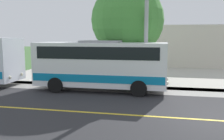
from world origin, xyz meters
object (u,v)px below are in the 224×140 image
(tree_curbside, at_px, (127,20))
(commercial_building, at_px, (224,45))
(street_light_pole, at_px, (146,14))
(shuttle_bus_front, at_px, (101,63))

(tree_curbside, distance_m, commercial_building, 16.98)
(street_light_pole, bearing_deg, commercial_building, 154.44)
(commercial_building, bearing_deg, shuttle_bus_front, -32.03)
(street_light_pole, height_order, tree_curbside, street_light_pole)
(shuttle_bus_front, xyz_separation_m, commercial_building, (-16.85, 10.54, 0.54))
(shuttle_bus_front, bearing_deg, tree_curbside, 157.59)
(shuttle_bus_front, relative_size, commercial_building, 0.44)
(shuttle_bus_front, height_order, tree_curbside, tree_curbside)
(shuttle_bus_front, xyz_separation_m, street_light_pole, (-0.33, 2.64, 2.88))
(shuttle_bus_front, xyz_separation_m, tree_curbside, (-2.85, 1.18, 2.71))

